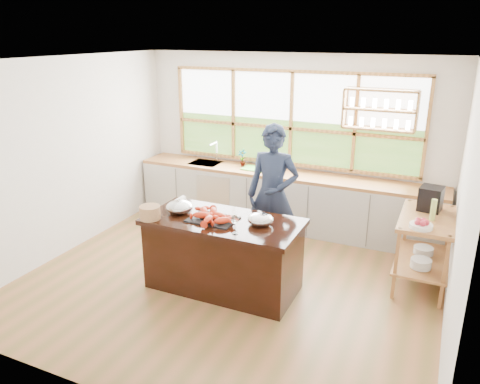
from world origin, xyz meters
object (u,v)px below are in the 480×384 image
Objects in this scene: cook at (273,195)px; wicker_basket at (150,212)px; espresso_machine at (431,198)px; island at (223,254)px.

wicker_basket is (-1.07, -1.26, 0.03)m from cook.
espresso_machine is (1.92, 0.42, 0.10)m from cook.
espresso_machine reaches higher than wicker_basket.
wicker_basket is at bearing -142.06° from espresso_machine.
island is at bearing 22.72° from wicker_basket.
island is 0.98× the size of cook.
cook is (0.27, 0.93, 0.49)m from island.
cook is 1.65m from wicker_basket.
espresso_machine is (2.19, 1.35, 0.59)m from island.
cook reaches higher than espresso_machine.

